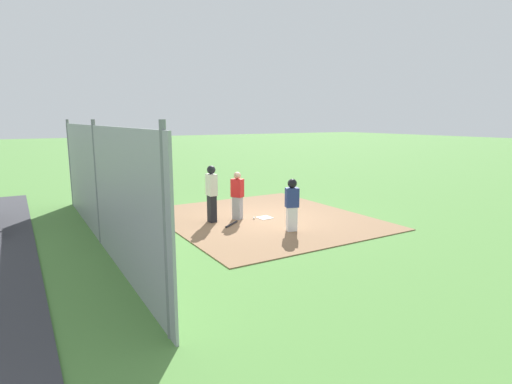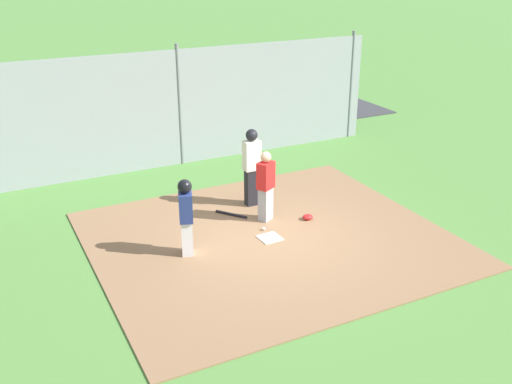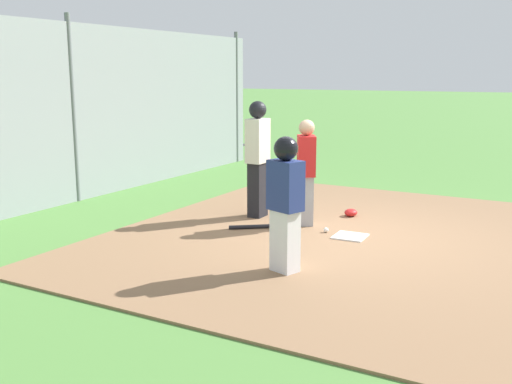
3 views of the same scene
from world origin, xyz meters
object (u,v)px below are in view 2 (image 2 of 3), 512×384
at_px(catcher, 266,185).
at_px(catcher_mask, 308,217).
at_px(runner, 186,213).
at_px(baseball_bat, 231,214).
at_px(baseball, 264,229).
at_px(umpire, 252,165).
at_px(parked_car_dark, 236,101).
at_px(home_plate, 270,238).

relative_size(catcher, catcher_mask, 6.70).
bearing_deg(runner, baseball_bat, 58.31).
bearing_deg(baseball, umpire, -106.00).
bearing_deg(parked_car_dark, baseball, -117.91).
bearing_deg(parked_car_dark, runner, -127.02).
relative_size(umpire, parked_car_dark, 0.43).
bearing_deg(catcher_mask, catcher, -26.75).
bearing_deg(runner, umpire, 54.71).
height_order(catcher_mask, baseball, catcher_mask).
bearing_deg(umpire, catcher_mask, 29.50).
bearing_deg(baseball, baseball_bat, -72.96).
bearing_deg(baseball_bat, home_plate, 153.08).
bearing_deg(umpire, parked_car_dark, 157.62).
bearing_deg(parked_car_dark, baseball_bat, -122.39).
height_order(umpire, baseball, umpire).
bearing_deg(parked_car_dark, home_plate, -117.38).
distance_m(catcher_mask, parked_car_dark, 8.84).
height_order(home_plate, parked_car_dark, parked_car_dark).
bearing_deg(catcher, home_plate, -51.42).
xyz_separation_m(catcher, runner, (2.12, 0.71, 0.06)).
relative_size(umpire, runner, 1.17).
height_order(catcher_mask, parked_car_dark, parked_car_dark).
bearing_deg(baseball_bat, catcher, -169.23).
xyz_separation_m(runner, catcher_mask, (-2.97, -0.28, -0.84)).
bearing_deg(umpire, catcher, -6.43).
xyz_separation_m(home_plate, catcher, (-0.35, -0.86, 0.82)).
bearing_deg(baseball, parked_car_dark, -111.41).
relative_size(runner, baseball_bat, 1.99).
relative_size(baseball, parked_car_dark, 0.02).
xyz_separation_m(home_plate, baseball_bat, (0.25, -1.40, 0.02)).
distance_m(runner, parked_car_dark, 10.24).
xyz_separation_m(runner, baseball, (-1.83, -0.24, -0.86)).
xyz_separation_m(catcher, baseball, (0.29, 0.47, -0.80)).
xyz_separation_m(baseball_bat, parked_car_dark, (-3.67, -7.57, 0.55)).
relative_size(home_plate, umpire, 0.24).
distance_m(baseball_bat, catcher_mask, 1.74).
relative_size(baseball_bat, parked_car_dark, 0.18).
bearing_deg(catcher_mask, baseball_bat, -33.86).
relative_size(umpire, baseball_bat, 2.33).
xyz_separation_m(umpire, runner, (2.23, 1.60, -0.09)).
relative_size(catcher, umpire, 0.86).
bearing_deg(catcher_mask, home_plate, 19.91).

